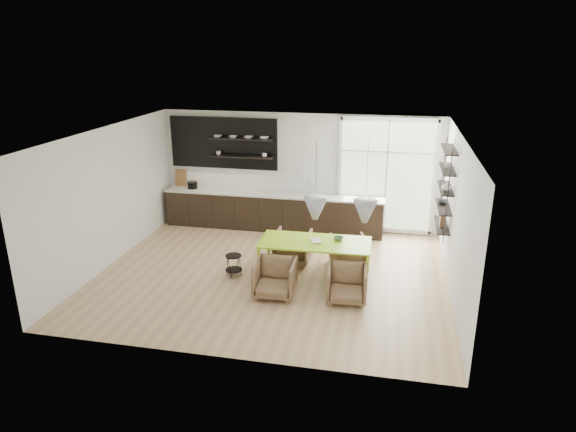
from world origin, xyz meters
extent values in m
cube|color=#D0B27F|center=(0.00, 0.00, -0.01)|extent=(7.00, 6.00, 0.01)
cube|color=white|center=(0.00, 3.00, 1.45)|extent=(7.00, 0.02, 2.90)
cube|color=white|center=(-3.50, 0.00, 1.45)|extent=(0.02, 6.00, 2.90)
cube|color=white|center=(3.50, 0.00, 1.45)|extent=(0.02, 6.00, 2.90)
cube|color=white|center=(0.00, 0.00, 2.90)|extent=(7.00, 6.00, 0.01)
cube|color=#B2D1A5|center=(2.15, 2.97, 1.45)|extent=(2.20, 0.02, 2.70)
cube|color=silver|center=(2.15, 2.94, 1.45)|extent=(2.30, 0.08, 2.80)
cone|color=#ABAFB8|center=(0.95, -0.50, 1.65)|extent=(0.44, 0.44, 0.42)
cone|color=#ABAFB8|center=(1.85, -0.50, 1.65)|extent=(0.44, 0.44, 0.42)
cylinder|color=black|center=(0.95, -0.50, 2.46)|extent=(0.01, 0.01, 0.89)
cylinder|color=black|center=(1.85, -0.50, 2.46)|extent=(0.01, 0.01, 0.89)
cube|color=black|center=(-0.60, 2.67, 0.45)|extent=(5.50, 0.65, 0.90)
cube|color=beige|center=(-0.60, 2.67, 0.92)|extent=(5.54, 0.69, 0.04)
cube|color=white|center=(-0.60, 2.98, 1.20)|extent=(5.50, 0.02, 0.55)
cube|color=black|center=(-1.95, 2.96, 2.10)|extent=(2.80, 0.06, 1.30)
cube|color=black|center=(-1.45, 2.82, 2.25)|extent=(1.60, 0.28, 0.03)
cube|color=black|center=(-1.45, 2.82, 1.80)|extent=(1.60, 0.28, 0.03)
cube|color=brown|center=(-3.15, 2.90, 1.15)|extent=(0.30, 0.10, 0.42)
cylinder|color=silver|center=(0.30, 2.77, 1.12)|extent=(0.02, 0.02, 0.40)
imported|color=white|center=(-2.05, 2.82, 2.29)|extent=(0.22, 0.22, 0.05)
imported|color=white|center=(-1.65, 2.82, 2.29)|extent=(0.22, 0.22, 0.05)
imported|color=white|center=(-1.25, 2.82, 2.29)|extent=(0.22, 0.22, 0.05)
imported|color=white|center=(-0.85, 2.82, 2.29)|extent=(0.22, 0.22, 0.05)
imported|color=white|center=(-2.05, 2.82, 1.86)|extent=(0.12, 0.12, 0.10)
imported|color=white|center=(-0.85, 2.82, 1.86)|extent=(0.12, 0.12, 0.10)
cylinder|color=black|center=(-2.74, 2.68, 1.02)|extent=(0.25, 0.25, 0.15)
cube|color=black|center=(3.36, 0.60, 1.70)|extent=(0.02, 0.02, 1.90)
cube|color=black|center=(3.36, 1.80, 1.70)|extent=(0.02, 0.02, 1.90)
cube|color=black|center=(3.36, 1.20, 0.90)|extent=(0.26, 1.20, 0.02)
cube|color=black|center=(3.36, 1.20, 1.30)|extent=(0.26, 1.20, 0.02)
cube|color=black|center=(3.36, 1.20, 1.70)|extent=(0.26, 1.20, 0.02)
cube|color=black|center=(3.36, 1.20, 2.10)|extent=(0.26, 1.20, 0.03)
cube|color=black|center=(3.36, 1.20, 2.50)|extent=(0.26, 1.20, 0.03)
imported|color=white|center=(3.36, 0.95, 1.81)|extent=(0.18, 0.18, 0.19)
imported|color=#333338|center=(3.36, 1.40, 1.34)|extent=(0.22, 0.22, 0.05)
imported|color=white|center=(3.36, 1.30, 2.16)|extent=(0.10, 0.10, 0.09)
cube|color=brown|center=(3.36, 1.10, 1.03)|extent=(0.10, 0.18, 0.24)
cube|color=#A2DA1E|center=(0.88, -0.01, 0.78)|extent=(2.20, 1.03, 0.03)
cube|color=#A2DA1E|center=(-0.15, -0.47, 0.38)|extent=(0.05, 0.05, 0.76)
cube|color=#A2DA1E|center=(-0.17, 0.41, 0.38)|extent=(0.05, 0.05, 0.76)
cube|color=#A2DA1E|center=(1.94, -0.43, 0.38)|extent=(0.05, 0.05, 0.76)
cube|color=#A2DA1E|center=(1.92, 0.46, 0.38)|extent=(0.05, 0.05, 0.76)
imported|color=brown|center=(0.29, 0.72, 0.35)|extent=(0.75, 0.78, 0.70)
imported|color=brown|center=(1.49, 0.71, 0.34)|extent=(0.90, 0.91, 0.67)
imported|color=brown|center=(0.27, -0.88, 0.35)|extent=(0.77, 0.79, 0.70)
imported|color=brown|center=(1.60, -0.80, 0.33)|extent=(0.76, 0.78, 0.66)
cylinder|color=black|center=(-0.75, -0.20, 0.43)|extent=(0.33, 0.33, 0.02)
cylinder|color=black|center=(-0.75, -0.20, 0.12)|extent=(0.35, 0.35, 0.02)
cylinder|color=black|center=(-0.60, -0.24, 0.22)|extent=(0.01, 0.01, 0.43)
cylinder|color=black|center=(-0.72, -0.05, 0.22)|extent=(0.01, 0.01, 0.43)
cylinder|color=black|center=(-0.90, -0.16, 0.22)|extent=(0.01, 0.01, 0.43)
cylinder|color=black|center=(-0.79, -0.35, 0.22)|extent=(0.01, 0.01, 0.43)
imported|color=white|center=(0.80, -0.03, 0.81)|extent=(0.29, 0.34, 0.03)
imported|color=#46704B|center=(1.32, 0.17, 0.83)|extent=(0.23, 0.23, 0.06)
camera|label=1|loc=(2.28, -9.32, 4.53)|focal=32.00mm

